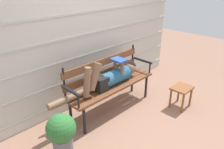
{
  "coord_description": "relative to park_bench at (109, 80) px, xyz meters",
  "views": [
    {
      "loc": [
        -2.27,
        -2.1,
        2.13
      ],
      "look_at": [
        0.0,
        0.14,
        0.66
      ],
      "focal_mm": 34.88,
      "sensor_mm": 36.0,
      "label": 1
    }
  ],
  "objects": [
    {
      "name": "house_siding",
      "position": [
        0.0,
        0.5,
        0.71
      ],
      "size": [
        4.53,
        0.08,
        2.47
      ],
      "color": "beige",
      "rests_on": "ground"
    },
    {
      "name": "park_bench",
      "position": [
        0.0,
        0.0,
        0.0
      ],
      "size": [
        1.68,
        0.45,
        0.95
      ],
      "color": "brown",
      "rests_on": "ground"
    },
    {
      "name": "reclining_person",
      "position": [
        -0.07,
        -0.07,
        0.1
      ],
      "size": [
        1.71,
        0.25,
        0.51
      ],
      "color": "#23567A"
    },
    {
      "name": "ground_plane",
      "position": [
        0.0,
        -0.21,
        -0.53
      ],
      "size": [
        12.0,
        12.0,
        0.0
      ],
      "primitive_type": "plane",
      "color": "#936B56"
    },
    {
      "name": "footstool",
      "position": [
        0.89,
        -0.86,
        -0.23
      ],
      "size": [
        0.35,
        0.29,
        0.38
      ],
      "color": "brown",
      "rests_on": "ground"
    },
    {
      "name": "potted_plant",
      "position": [
        -1.2,
        -0.38,
        -0.17
      ],
      "size": [
        0.37,
        0.37,
        0.62
      ],
      "color": "slate",
      "rests_on": "ground"
    }
  ]
}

